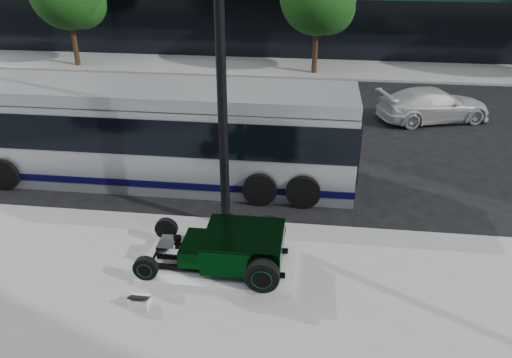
# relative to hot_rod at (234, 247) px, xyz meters

# --- Properties ---
(ground) EXTENTS (120.00, 120.00, 0.00)m
(ground) POSITION_rel_hot_rod_xyz_m (0.46, 4.07, -0.70)
(ground) COLOR black
(ground) RESTS_ON ground
(sidewalk_far) EXTENTS (70.00, 4.00, 0.12)m
(sidewalk_far) POSITION_rel_hot_rod_xyz_m (0.46, 18.07, -0.64)
(sidewalk_far) COLOR gray
(sidewalk_far) RESTS_ON ground
(display_plinth) EXTENTS (3.40, 1.80, 0.15)m
(display_plinth) POSITION_rel_hot_rod_xyz_m (-0.33, -0.00, -0.50)
(display_plinth) COLOR silver
(display_plinth) RESTS_ON sidewalk_near
(hot_rod) EXTENTS (3.22, 2.00, 0.81)m
(hot_rod) POSITION_rel_hot_rod_xyz_m (0.00, 0.00, 0.00)
(hot_rod) COLOR black
(hot_rod) RESTS_ON display_plinth
(info_plaque) EXTENTS (0.40, 0.31, 0.31)m
(info_plaque) POSITION_rel_hot_rod_xyz_m (-1.71, -1.49, -0.45)
(info_plaque) COLOR silver
(info_plaque) RESTS_ON sidewalk_near
(lamppost) EXTENTS (0.42, 0.42, 7.71)m
(lamppost) POSITION_rel_hot_rod_xyz_m (-0.53, 1.87, 2.98)
(lamppost) COLOR black
(lamppost) RESTS_ON sidewalk_near
(transit_bus) EXTENTS (12.12, 2.88, 2.92)m
(transit_bus) POSITION_rel_hot_rod_xyz_m (-3.18, 4.47, 0.79)
(transit_bus) COLOR #A3A7AD
(transit_bus) RESTS_ON ground
(white_sedan) EXTENTS (4.81, 3.09, 1.30)m
(white_sedan) POSITION_rel_hot_rod_xyz_m (6.30, 10.73, -0.05)
(white_sedan) COLOR silver
(white_sedan) RESTS_ON ground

